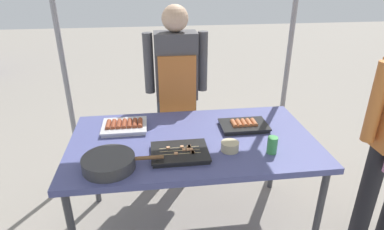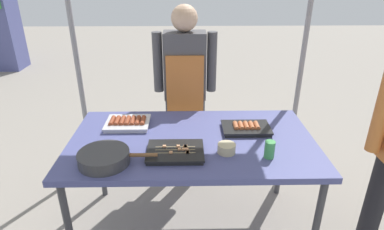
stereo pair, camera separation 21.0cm
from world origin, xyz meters
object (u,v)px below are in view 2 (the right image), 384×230
object	(u,v)px
tray_meat_skewers	(175,152)
tray_pork_links	(128,123)
condiment_bowl	(227,148)
vendor_woman	(185,83)
tray_grilled_sausages	(246,128)
drink_cup_near_edge	(270,149)
cooking_wok	(104,157)
stall_table	(192,146)

from	to	relation	value
tray_meat_skewers	tray_pork_links	bearing A→B (deg)	131.56
condiment_bowl	vendor_woman	size ratio (longest dim) A/B	0.07
tray_grilled_sausages	condiment_bowl	bearing A→B (deg)	-120.55
tray_grilled_sausages	tray_pork_links	xyz separation A→B (m)	(-0.83, 0.09, 0.00)
vendor_woman	tray_pork_links	bearing A→B (deg)	50.90
tray_meat_skewers	drink_cup_near_edge	distance (m)	0.56
cooking_wok	vendor_woman	size ratio (longest dim) A/B	0.30
tray_pork_links	condiment_bowl	bearing A→B (deg)	-29.93
tray_grilled_sausages	condiment_bowl	size ratio (longest dim) A/B	2.97
tray_meat_skewers	condiment_bowl	size ratio (longest dim) A/B	3.09
tray_grilled_sausages	tray_meat_skewers	world-z (taller)	tray_grilled_sausages
cooking_wok	drink_cup_near_edge	size ratio (longest dim) A/B	4.29
stall_table	tray_pork_links	size ratio (longest dim) A/B	5.23
drink_cup_near_edge	vendor_woman	bearing A→B (deg)	117.86
stall_table	vendor_woman	bearing A→B (deg)	93.72
tray_meat_skewers	vendor_woman	size ratio (longest dim) A/B	0.22
tray_meat_skewers	stall_table	bearing A→B (deg)	61.16
stall_table	drink_cup_near_edge	size ratio (longest dim) A/B	15.09
condiment_bowl	drink_cup_near_edge	distance (m)	0.25
condiment_bowl	tray_meat_skewers	bearing A→B (deg)	-177.21
cooking_wok	drink_cup_near_edge	xyz separation A→B (m)	(0.96, 0.04, 0.01)
vendor_woman	condiment_bowl	bearing A→B (deg)	105.90
tray_grilled_sausages	tray_pork_links	bearing A→B (deg)	173.53
stall_table	vendor_woman	world-z (taller)	vendor_woman
tray_pork_links	drink_cup_near_edge	size ratio (longest dim) A/B	2.89
cooking_wok	drink_cup_near_edge	distance (m)	0.96
cooking_wok	condiment_bowl	size ratio (longest dim) A/B	4.12
tray_meat_skewers	tray_pork_links	xyz separation A→B (m)	(-0.35, 0.39, 0.01)
tray_meat_skewers	drink_cup_near_edge	bearing A→B (deg)	-4.51
tray_pork_links	tray_grilled_sausages	bearing A→B (deg)	-6.47
tray_pork_links	condiment_bowl	world-z (taller)	condiment_bowl
tray_meat_skewers	drink_cup_near_edge	size ratio (longest dim) A/B	3.22
drink_cup_near_edge	vendor_woman	xyz separation A→B (m)	(-0.50, 0.94, 0.09)
stall_table	cooking_wok	xyz separation A→B (m)	(-0.51, -0.27, 0.09)
tray_meat_skewers	drink_cup_near_edge	xyz separation A→B (m)	(0.55, -0.04, 0.04)
stall_table	drink_cup_near_edge	bearing A→B (deg)	-27.31
stall_table	tray_pork_links	bearing A→B (deg)	155.65
tray_pork_links	condiment_bowl	distance (m)	0.76
tray_pork_links	vendor_woman	distance (m)	0.66
tray_grilled_sausages	tray_meat_skewers	xyz separation A→B (m)	(-0.48, -0.30, -0.00)
tray_grilled_sausages	vendor_woman	distance (m)	0.74
tray_pork_links	vendor_woman	bearing A→B (deg)	50.90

